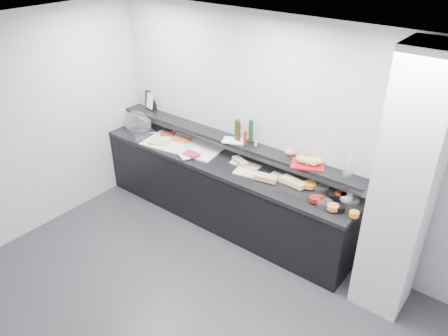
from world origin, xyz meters
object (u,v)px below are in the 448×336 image
Objects in this scene: framed_print at (151,100)px; sandwich_plate_mid at (251,174)px; bread_tray at (308,165)px; carafe at (348,166)px; cloche_base at (140,130)px; condiment_tray at (235,141)px.

sandwich_plate_mid is at bearing -29.79° from framed_print.
bread_tray is 1.20× the size of carafe.
cloche_base is 1.96m from sandwich_plate_mid.
cloche_base is at bearing 158.98° from bread_tray.
sandwich_plate_mid is 0.49m from condiment_tray.
carafe reaches higher than bread_tray.
carafe is (3.05, 0.16, 0.38)m from cloche_base.
framed_print is 0.72× the size of bread_tray.
carafe reaches higher than cloche_base.
framed_print is 3.07m from carafe.
sandwich_plate_mid is at bearing 172.66° from bread_tray.
condiment_tray is 1.47m from carafe.
carafe is (1.47, 0.01, 0.14)m from condiment_tray.
framed_print is at bearing 177.66° from carafe.
cloche_base is at bearing 167.29° from sandwich_plate_mid.
cloche_base is 1.73× the size of framed_print.
bread_tray is at bearing -23.36° from framed_print.
condiment_tray is (1.60, -0.13, -0.12)m from framed_print.
condiment_tray is at bearing -25.32° from framed_print.
bread_tray is at bearing -179.58° from carafe.
cloche_base is 1.12× the size of sandwich_plate_mid.
bread_tray is (2.59, 0.16, 0.24)m from cloche_base.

